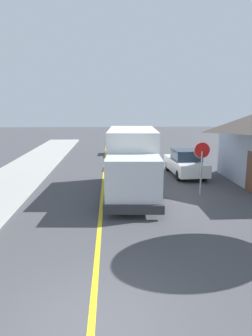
# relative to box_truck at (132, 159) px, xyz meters

# --- Properties ---
(ground_plane) EXTENTS (120.00, 120.00, 0.00)m
(ground_plane) POSITION_rel_box_truck_xyz_m (-1.53, -9.71, -1.77)
(ground_plane) COLOR #424247
(centre_line_yellow) EXTENTS (0.16, 56.00, 0.01)m
(centre_line_yellow) POSITION_rel_box_truck_xyz_m (-1.53, 0.29, -1.76)
(centre_line_yellow) COLOR gold
(centre_line_yellow) RESTS_ON ground
(box_truck) EXTENTS (2.81, 7.31, 3.20)m
(box_truck) POSITION_rel_box_truck_xyz_m (0.00, 0.00, 0.00)
(box_truck) COLOR silver
(box_truck) RESTS_ON ground
(parked_car_near) EXTENTS (2.00, 4.48, 1.67)m
(parked_car_near) POSITION_rel_box_truck_xyz_m (0.96, 6.37, -0.97)
(parked_car_near) COLOR silver
(parked_car_near) RESTS_ON ground
(parked_car_mid) EXTENTS (1.96, 4.46, 1.67)m
(parked_car_mid) POSITION_rel_box_truck_xyz_m (0.36, 12.99, -0.97)
(parked_car_mid) COLOR #B7B7BC
(parked_car_mid) RESTS_ON ground
(parked_van_across) EXTENTS (2.01, 4.48, 1.67)m
(parked_van_across) POSITION_rel_box_truck_xyz_m (3.67, 3.79, -0.97)
(parked_van_across) COLOR silver
(parked_van_across) RESTS_ON ground
(stop_sign) EXTENTS (0.80, 0.10, 2.65)m
(stop_sign) POSITION_rel_box_truck_xyz_m (3.37, -0.58, 0.09)
(stop_sign) COLOR gray
(stop_sign) RESTS_ON ground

